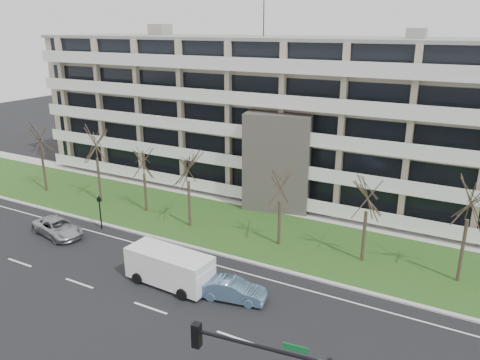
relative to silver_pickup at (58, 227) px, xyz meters
The scene contains 17 objects.
ground 14.04m from the silver_pickup, 19.27° to the right, with size 160.00×160.00×0.00m, color black.
grass_verge 15.68m from the silver_pickup, 32.31° to the left, with size 90.00×10.00×0.06m, color #234C19.
curb 13.68m from the silver_pickup, 14.29° to the left, with size 90.00×0.35×0.12m, color #B2B2AD.
sidewalk 19.19m from the silver_pickup, 46.34° to the left, with size 90.00×2.00×0.08m, color #B2B2AD.
lane_edge_line 13.39m from the silver_pickup, ahead, with size 90.00×0.12×0.01m, color white.
apartment_building 25.52m from the silver_pickup, 57.40° to the left, with size 60.50×15.10×18.75m.
silver_pickup is the anchor object (origin of this frame).
blue_sedan 17.24m from the silver_pickup, ahead, with size 1.45×4.17×1.37m, color #6F96C0.
white_van 12.81m from the silver_pickup, ahead, with size 6.07×2.69×2.31m.
pedestrian_signal 3.62m from the silver_pickup, 51.10° to the left, with size 0.31×0.27×2.92m.
tree_0 13.17m from the silver_pickup, 144.46° to the left, with size 3.88×3.88×7.77m.
tree_1 9.49m from the silver_pickup, 108.76° to the left, with size 3.96×3.96×7.92m.
tree_2 9.20m from the silver_pickup, 69.19° to the left, with size 3.19×3.19×6.39m.
tree_3 11.82m from the silver_pickup, 38.27° to the left, with size 3.62×3.62×7.24m.
tree_4 18.49m from the silver_pickup, 23.18° to the left, with size 3.23×3.23×6.46m.
tree_5 24.61m from the silver_pickup, 18.21° to the left, with size 3.46×3.46×6.92m.
tree_6 30.86m from the silver_pickup, 14.82° to the left, with size 4.00×4.00×8.00m.
Camera 1 is at (16.54, -18.92, 16.34)m, focal length 35.00 mm.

